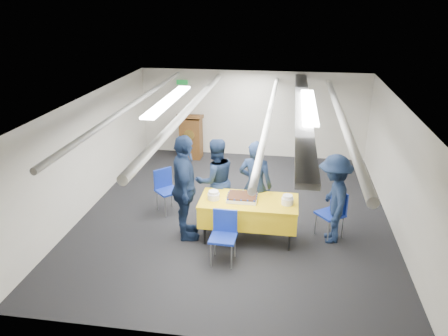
{
  "coord_description": "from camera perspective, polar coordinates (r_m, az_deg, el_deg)",
  "views": [
    {
      "loc": [
        0.96,
        -7.83,
        4.14
      ],
      "look_at": [
        -0.21,
        -0.2,
        1.05
      ],
      "focal_mm": 35.0,
      "sensor_mm": 36.0,
      "label": 1
    }
  ],
  "objects": [
    {
      "name": "sailor_d",
      "position": [
        7.86,
        14.12,
        -3.96
      ],
      "size": [
        0.63,
        1.06,
        1.62
      ],
      "primitive_type": "imported",
      "rotation": [
        0.0,
        0.0,
        -1.54
      ],
      "color": "black",
      "rests_on": "ground"
    },
    {
      "name": "plate_stack_left",
      "position": [
        7.68,
        -1.37,
        -3.59
      ],
      "size": [
        0.21,
        0.21,
        0.16
      ],
      "color": "white",
      "rests_on": "serving_table"
    },
    {
      "name": "chair_right",
      "position": [
        8.14,
        14.18,
        -5.21
      ],
      "size": [
        0.59,
        0.59,
        0.87
      ],
      "color": "gray",
      "rests_on": "ground"
    },
    {
      "name": "serving_table",
      "position": [
        7.78,
        3.22,
        -5.62
      ],
      "size": [
        1.72,
        0.84,
        0.77
      ],
      "color": "black",
      "rests_on": "ground"
    },
    {
      "name": "sheet_cake",
      "position": [
        7.68,
        2.4,
        -3.83
      ],
      "size": [
        0.53,
        0.41,
        0.09
      ],
      "color": "white",
      "rests_on": "serving_table"
    },
    {
      "name": "sailor_c",
      "position": [
        7.68,
        -5.17,
        -2.67
      ],
      "size": [
        0.76,
        1.22,
        1.94
      ],
      "primitive_type": "imported",
      "rotation": [
        0.0,
        0.0,
        1.85
      ],
      "color": "black",
      "rests_on": "ground"
    },
    {
      "name": "sailor_a",
      "position": [
        8.05,
        4.1,
        -2.28
      ],
      "size": [
        0.69,
        0.51,
        1.72
      ],
      "primitive_type": "imported",
      "rotation": [
        0.0,
        0.0,
        2.98
      ],
      "color": "black",
      "rests_on": "ground"
    },
    {
      "name": "plate_stack_right",
      "position": [
        7.58,
        8.29,
        -4.16
      ],
      "size": [
        0.21,
        0.21,
        0.17
      ],
      "color": "white",
      "rests_on": "serving_table"
    },
    {
      "name": "chair_left",
      "position": [
        8.89,
        -7.62,
        -2.32
      ],
      "size": [
        0.59,
        0.59,
        0.87
      ],
      "color": "gray",
      "rests_on": "ground"
    },
    {
      "name": "ground",
      "position": [
        8.91,
        1.55,
        -5.89
      ],
      "size": [
        7.0,
        7.0,
        0.0
      ],
      "primitive_type": "plane",
      "color": "black",
      "rests_on": "ground"
    },
    {
      "name": "chair_near",
      "position": [
        7.21,
        0.0,
        -8.22
      ],
      "size": [
        0.43,
        0.43,
        0.87
      ],
      "color": "gray",
      "rests_on": "ground"
    },
    {
      "name": "podium",
      "position": [
        11.71,
        -4.32,
        4.24
      ],
      "size": [
        0.62,
        0.53,
        1.25
      ],
      "color": "brown",
      "rests_on": "ground"
    },
    {
      "name": "room_shell",
      "position": [
        8.6,
        2.64,
        6.1
      ],
      "size": [
        6.0,
        7.0,
        2.3
      ],
      "color": "silver",
      "rests_on": "ground"
    },
    {
      "name": "sailor_b",
      "position": [
        8.32,
        -1.14,
        -1.62
      ],
      "size": [
        1.01,
        0.95,
        1.66
      ],
      "primitive_type": "imported",
      "rotation": [
        0.0,
        0.0,
        3.66
      ],
      "color": "black",
      "rests_on": "ground"
    }
  ]
}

